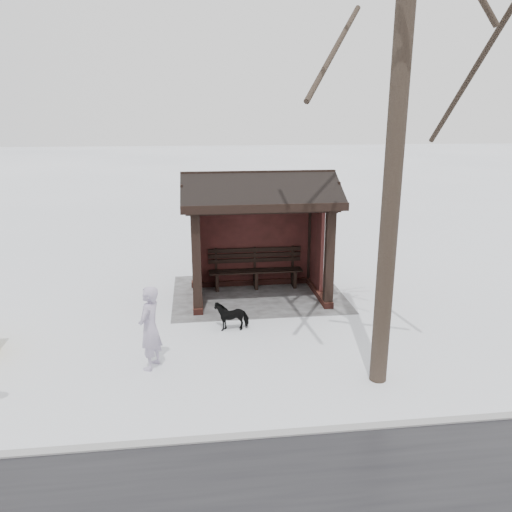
% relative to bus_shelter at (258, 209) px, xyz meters
% --- Properties ---
extents(ground, '(120.00, 120.00, 0.00)m').
position_rel_bus_shelter_xyz_m(ground, '(0.00, 0.16, -2.17)').
color(ground, white).
rests_on(ground, ground).
extents(kerb, '(120.00, 0.15, 0.06)m').
position_rel_bus_shelter_xyz_m(kerb, '(0.00, 5.66, -2.16)').
color(kerb, gray).
rests_on(kerb, ground).
extents(trampled_patch, '(4.20, 3.20, 0.02)m').
position_rel_bus_shelter_xyz_m(trampled_patch, '(0.00, -0.04, -2.16)').
color(trampled_patch, gray).
rests_on(trampled_patch, ground).
extents(bus_shelter, '(3.60, 2.40, 3.09)m').
position_rel_bus_shelter_xyz_m(bus_shelter, '(0.00, 0.00, 0.00)').
color(bus_shelter, '#3D1A16').
rests_on(bus_shelter, ground).
extents(pedestrian, '(0.55, 0.65, 1.52)m').
position_rel_bus_shelter_xyz_m(pedestrian, '(2.35, 3.45, -1.40)').
color(pedestrian, '#A99DB9').
rests_on(pedestrian, ground).
extents(dog, '(0.72, 0.36, 0.59)m').
position_rel_bus_shelter_xyz_m(dog, '(0.81, 1.96, -1.87)').
color(dog, black).
rests_on(dog, ground).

